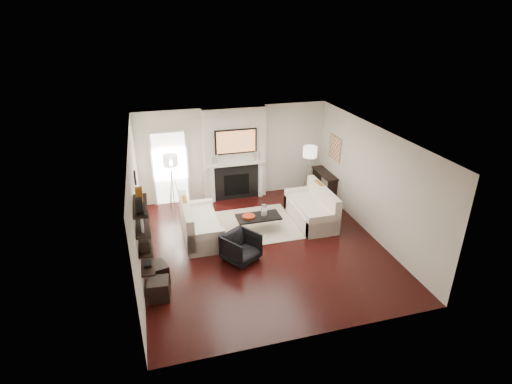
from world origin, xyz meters
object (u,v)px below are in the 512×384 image
object	(u,v)px
armchair	(241,246)
lamp_right_shade	(310,152)
loveseat_left_base	(201,229)
ottoman_near	(157,273)
loveseat_right_base	(310,214)
coffee_table	(258,217)
lamp_left_shade	(170,160)

from	to	relation	value
armchair	lamp_right_shade	xyz separation A→B (m)	(2.68, 2.66, 1.09)
loveseat_left_base	ottoman_near	xyz separation A→B (m)	(-1.13, -1.55, -0.01)
loveseat_left_base	loveseat_right_base	size ratio (longest dim) A/B	1.00
loveseat_right_base	ottoman_near	xyz separation A→B (m)	(-4.04, -1.60, -0.01)
lamp_right_shade	loveseat_right_base	bearing A→B (deg)	-109.49
coffee_table	armchair	bearing A→B (deg)	-122.20
loveseat_right_base	lamp_left_shade	world-z (taller)	lamp_left_shade
loveseat_left_base	lamp_right_shade	bearing A→B (deg)	22.64
loveseat_left_base	coffee_table	xyz separation A→B (m)	(1.43, -0.09, 0.19)
armchair	ottoman_near	size ratio (longest dim) A/B	1.79
loveseat_left_base	armchair	world-z (taller)	armchair
loveseat_right_base	coffee_table	xyz separation A→B (m)	(-1.47, -0.15, 0.19)
armchair	loveseat_right_base	bearing A→B (deg)	-2.80
loveseat_left_base	armchair	distance (m)	1.44
loveseat_right_base	lamp_left_shade	xyz separation A→B (m)	(-3.42, 1.69, 1.24)
coffee_table	lamp_right_shade	xyz separation A→B (m)	(1.96, 1.51, 1.05)
coffee_table	ottoman_near	world-z (taller)	coffee_table
coffee_table	armchair	xyz separation A→B (m)	(-0.73, -1.15, -0.04)
loveseat_left_base	lamp_right_shade	world-z (taller)	lamp_right_shade
loveseat_right_base	coffee_table	bearing A→B (deg)	-174.25
lamp_right_shade	ottoman_near	size ratio (longest dim) A/B	1.00
coffee_table	loveseat_left_base	bearing A→B (deg)	176.21
loveseat_left_base	loveseat_right_base	xyz separation A→B (m)	(2.91, 0.05, 0.00)
lamp_left_shade	lamp_right_shade	world-z (taller)	same
lamp_right_shade	armchair	bearing A→B (deg)	-135.23
loveseat_right_base	armchair	bearing A→B (deg)	-149.42
loveseat_right_base	armchair	distance (m)	2.56
loveseat_right_base	armchair	size ratio (longest dim) A/B	2.52
coffee_table	lamp_left_shade	size ratio (longest dim) A/B	2.75
loveseat_left_base	lamp_right_shade	xyz separation A→B (m)	(3.39, 1.41, 1.24)
ottoman_near	loveseat_left_base	bearing A→B (deg)	53.77
lamp_left_shade	ottoman_near	xyz separation A→B (m)	(-0.62, -3.29, -1.25)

